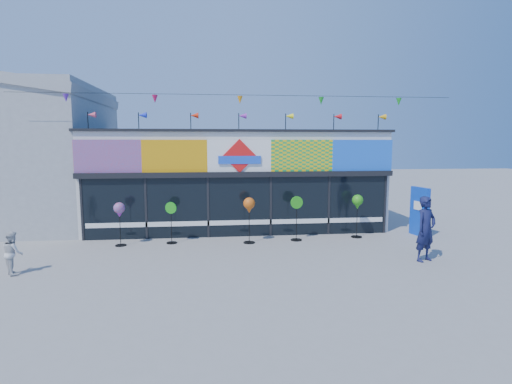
{
  "coord_description": "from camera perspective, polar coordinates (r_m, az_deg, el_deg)",
  "views": [
    {
      "loc": [
        -1.04,
        -11.64,
        3.6
      ],
      "look_at": [
        0.47,
        2.0,
        1.89
      ],
      "focal_mm": 28.0,
      "sensor_mm": 36.0,
      "label": 1
    }
  ],
  "objects": [
    {
      "name": "ground",
      "position": [
        12.22,
        -1.19,
        -10.04
      ],
      "size": [
        80.0,
        80.0,
        0.0
      ],
      "primitive_type": "plane",
      "color": "gray",
      "rests_on": "ground"
    },
    {
      "name": "kite_shop",
      "position": [
        17.68,
        -2.93,
        2.04
      ],
      "size": [
        16.0,
        5.7,
        5.31
      ],
      "color": "silver",
      "rests_on": "ground"
    },
    {
      "name": "neighbour_building",
      "position": [
        20.68,
        -32.13,
        4.91
      ],
      "size": [
        8.18,
        7.2,
        6.87
      ],
      "color": "#A0A3A6",
      "rests_on": "ground"
    },
    {
      "name": "blue_sign",
      "position": [
        16.67,
        22.32,
        -2.59
      ],
      "size": [
        0.33,
        0.95,
        1.89
      ],
      "rotation": [
        0.0,
        0.0,
        0.2
      ],
      "color": "#0D3EC3",
      "rests_on": "ground"
    },
    {
      "name": "spinner_0",
      "position": [
        14.66,
        -18.94,
        -2.61
      ],
      "size": [
        0.39,
        0.39,
        1.54
      ],
      "color": "black",
      "rests_on": "ground"
    },
    {
      "name": "spinner_1",
      "position": [
        14.61,
        -12.02,
        -4.15
      ],
      "size": [
        0.41,
        0.38,
        1.5
      ],
      "color": "black",
      "rests_on": "ground"
    },
    {
      "name": "spinner_2",
      "position": [
        14.24,
        -0.99,
        -2.11
      ],
      "size": [
        0.42,
        0.42,
        1.65
      ],
      "color": "black",
      "rests_on": "ground"
    },
    {
      "name": "spinner_3",
      "position": [
        14.78,
        5.81,
        -3.59
      ],
      "size": [
        0.46,
        0.42,
        1.65
      ],
      "color": "black",
      "rests_on": "ground"
    },
    {
      "name": "spinner_4",
      "position": [
        15.58,
        14.3,
        -1.56
      ],
      "size": [
        0.42,
        0.42,
        1.65
      ],
      "color": "black",
      "rests_on": "ground"
    },
    {
      "name": "adult_man",
      "position": [
        13.19,
        23.1,
        -4.87
      ],
      "size": [
        0.86,
        0.73,
        1.99
      ],
      "primitive_type": "imported",
      "rotation": [
        0.0,
        0.0,
        0.41
      ],
      "color": "#141841",
      "rests_on": "ground"
    },
    {
      "name": "child",
      "position": [
        12.92,
        -31.41,
        -7.41
      ],
      "size": [
        0.61,
        0.67,
        1.19
      ],
      "primitive_type": "imported",
      "rotation": [
        0.0,
        0.0,
        2.21
      ],
      "color": "silver",
      "rests_on": "ground"
    }
  ]
}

